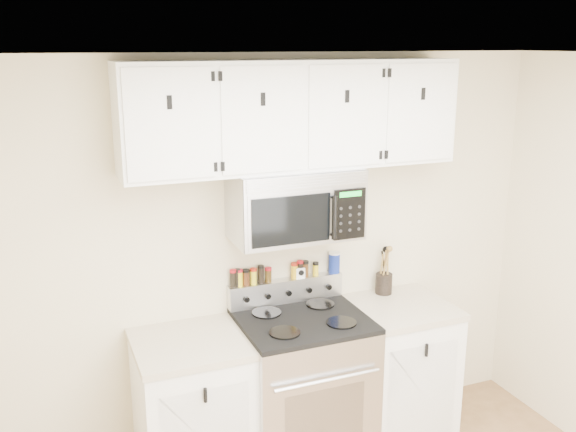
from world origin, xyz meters
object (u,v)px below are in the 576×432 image
at_px(utensil_crock, 384,282).
at_px(salt_canister, 334,262).
at_px(range, 303,387).
at_px(microwave, 295,204).

relative_size(utensil_crock, salt_canister, 2.36).
height_order(range, salt_canister, salt_canister).
xyz_separation_m(range, microwave, (0.00, 0.13, 1.14)).
relative_size(microwave, utensil_crock, 2.35).
relative_size(range, microwave, 1.45).
xyz_separation_m(microwave, utensil_crock, (0.69, 0.11, -0.63)).
xyz_separation_m(utensil_crock, salt_canister, (-0.35, 0.05, 0.17)).
bearing_deg(salt_canister, range, -140.30).
bearing_deg(salt_canister, microwave, -155.39).
height_order(range, microwave, microwave).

